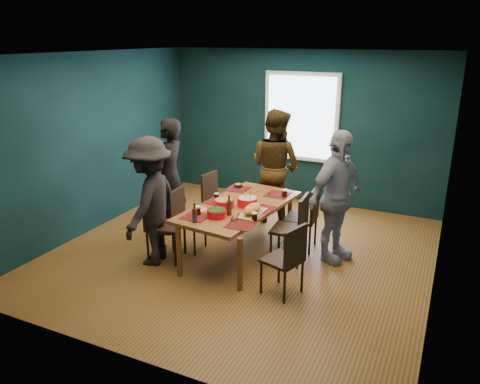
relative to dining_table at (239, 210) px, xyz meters
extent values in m
cube|color=olive|center=(0.02, 0.05, -0.67)|extent=(5.00, 5.00, 0.01)
cube|color=silver|center=(0.02, 0.05, 2.04)|extent=(5.00, 5.00, 0.01)
cube|color=#103538|center=(-2.48, 0.05, 0.69)|extent=(0.01, 5.00, 2.70)
cube|color=#103538|center=(2.52, 0.05, 0.69)|extent=(0.01, 5.00, 2.70)
cube|color=#103538|center=(0.02, 2.55, 0.69)|extent=(5.00, 0.01, 2.70)
cube|color=#103538|center=(0.02, -2.45, 0.69)|extent=(5.00, 0.01, 2.70)
cube|color=white|center=(0.02, 2.52, 0.89)|extent=(1.35, 0.06, 1.55)
cube|color=#955B2C|center=(0.00, 0.00, 0.04)|extent=(1.19, 2.02, 0.05)
cylinder|color=#955B2C|center=(-0.42, -0.88, -0.32)|extent=(0.07, 0.07, 0.68)
cylinder|color=#955B2C|center=(0.42, -0.88, -0.32)|extent=(0.07, 0.07, 0.68)
cylinder|color=#955B2C|center=(-0.42, 0.88, -0.32)|extent=(0.07, 0.07, 0.68)
cylinder|color=#955B2C|center=(0.42, 0.88, -0.32)|extent=(0.07, 0.07, 0.68)
cube|color=black|center=(-0.73, 0.78, -0.24)|extent=(0.45, 0.45, 0.04)
cube|color=black|center=(-0.90, 0.81, -0.01)|extent=(0.10, 0.39, 0.43)
cylinder|color=black|center=(-0.92, 0.64, -0.46)|extent=(0.03, 0.03, 0.40)
cylinder|color=black|center=(-0.59, 0.59, -0.46)|extent=(0.03, 0.03, 0.40)
cylinder|color=black|center=(-0.87, 0.97, -0.46)|extent=(0.03, 0.03, 0.40)
cylinder|color=black|center=(-0.54, 0.92, -0.46)|extent=(0.03, 0.03, 0.40)
cube|color=black|center=(-0.72, -0.15, -0.24)|extent=(0.42, 0.42, 0.04)
cube|color=black|center=(-0.90, -0.16, 0.00)|extent=(0.06, 0.40, 0.44)
cylinder|color=black|center=(-0.88, -0.33, -0.46)|extent=(0.03, 0.03, 0.41)
cylinder|color=black|center=(-0.54, -0.31, -0.46)|extent=(0.03, 0.03, 0.41)
cylinder|color=black|center=(-0.90, 0.01, -0.46)|extent=(0.03, 0.03, 0.41)
cylinder|color=black|center=(-0.56, 0.03, -0.46)|extent=(0.03, 0.03, 0.41)
cube|color=black|center=(-0.84, -0.54, -0.18)|extent=(0.53, 0.53, 0.04)
cube|color=black|center=(-1.04, -0.58, 0.08)|extent=(0.13, 0.45, 0.49)
cylinder|color=black|center=(-0.99, -0.76, -0.43)|extent=(0.03, 0.03, 0.46)
cylinder|color=black|center=(-0.62, -0.68, -0.43)|extent=(0.03, 0.03, 0.46)
cylinder|color=black|center=(-1.07, -0.39, -0.43)|extent=(0.03, 0.03, 0.46)
cylinder|color=black|center=(-0.70, -0.31, -0.43)|extent=(0.03, 0.03, 0.46)
cube|color=black|center=(0.70, 0.57, -0.21)|extent=(0.45, 0.45, 0.04)
cube|color=black|center=(0.89, 0.58, 0.04)|extent=(0.07, 0.42, 0.46)
cylinder|color=black|center=(0.53, 0.38, -0.45)|extent=(0.03, 0.03, 0.43)
cylinder|color=black|center=(0.89, 0.40, -0.45)|extent=(0.03, 0.03, 0.43)
cylinder|color=black|center=(0.51, 0.74, -0.45)|extent=(0.03, 0.03, 0.43)
cylinder|color=black|center=(0.87, 0.76, -0.45)|extent=(0.03, 0.03, 0.43)
cube|color=black|center=(0.68, 0.10, -0.20)|extent=(0.45, 0.45, 0.04)
cube|color=black|center=(0.87, 0.11, 0.05)|extent=(0.07, 0.43, 0.47)
cylinder|color=black|center=(0.51, -0.10, -0.44)|extent=(0.03, 0.03, 0.44)
cylinder|color=black|center=(0.87, -0.08, -0.44)|extent=(0.03, 0.03, 0.44)
cylinder|color=black|center=(0.49, 0.27, -0.44)|extent=(0.03, 0.03, 0.44)
cylinder|color=black|center=(0.85, 0.29, -0.44)|extent=(0.03, 0.03, 0.44)
cube|color=black|center=(0.89, -0.73, -0.23)|extent=(0.50, 0.50, 0.04)
cube|color=black|center=(1.07, -0.78, 0.01)|extent=(0.16, 0.39, 0.44)
cylinder|color=black|center=(0.68, -0.84, -0.46)|extent=(0.03, 0.03, 0.41)
cylinder|color=black|center=(1.01, -0.94, -0.46)|extent=(0.03, 0.03, 0.41)
cylinder|color=black|center=(0.78, -0.51, -0.46)|extent=(0.03, 0.03, 0.41)
cylinder|color=black|center=(1.11, -0.61, -0.46)|extent=(0.03, 0.03, 0.41)
imported|color=black|center=(-1.31, 0.30, 0.22)|extent=(0.46, 0.67, 1.77)
imported|color=black|center=(-0.02, 1.39, 0.26)|extent=(1.05, 0.92, 1.84)
imported|color=white|center=(1.22, 0.41, 0.23)|extent=(0.79, 1.14, 1.79)
imported|color=black|center=(-0.97, -0.68, 0.19)|extent=(0.80, 1.19, 1.71)
cylinder|color=red|center=(-0.15, -0.16, 0.12)|extent=(0.27, 0.27, 0.11)
cylinder|color=#669C38|center=(-0.15, -0.16, 0.17)|extent=(0.23, 0.23, 0.02)
cylinder|color=red|center=(0.11, 0.03, 0.12)|extent=(0.28, 0.28, 0.11)
cylinder|color=beige|center=(0.11, 0.03, 0.18)|extent=(0.25, 0.25, 0.02)
cylinder|color=tan|center=(0.15, 0.03, 0.22)|extent=(0.08, 0.15, 0.22)
cylinder|color=tan|center=(0.08, 0.03, 0.22)|extent=(0.07, 0.16, 0.22)
cylinder|color=red|center=(-0.07, -0.52, 0.12)|extent=(0.24, 0.24, 0.10)
cylinder|color=#114210|center=(-0.07, -0.52, 0.16)|extent=(0.21, 0.21, 0.02)
cube|color=tan|center=(0.30, -0.24, 0.08)|extent=(0.24, 0.48, 0.02)
ellipsoid|color=#B57C41|center=(0.30, -0.24, 0.14)|extent=(0.17, 0.38, 0.11)
cube|color=silver|center=(0.18, -0.43, 0.10)|extent=(0.07, 0.19, 0.00)
cylinder|color=black|center=(0.16, -0.54, 0.10)|extent=(0.05, 0.11, 0.02)
sphere|color=#1A6016|center=(0.30, -0.34, 0.15)|extent=(0.03, 0.03, 0.03)
sphere|color=#1A6016|center=(0.30, -0.24, 0.15)|extent=(0.03, 0.03, 0.03)
sphere|color=#1A6016|center=(0.30, -0.13, 0.15)|extent=(0.03, 0.03, 0.03)
cylinder|color=black|center=(-0.35, 0.70, 0.09)|extent=(0.13, 0.13, 0.05)
cylinder|color=#669C38|center=(-0.35, 0.70, 0.12)|extent=(0.11, 0.11, 0.01)
cylinder|color=#4E1F0D|center=(-0.23, -0.79, 0.16)|extent=(0.06, 0.06, 0.18)
cylinder|color=#4E1F0D|center=(-0.23, -0.79, 0.28)|extent=(0.03, 0.03, 0.07)
cylinder|color=#1935B3|center=(-0.23, -0.79, 0.13)|extent=(0.07, 0.07, 0.04)
cylinder|color=#4E1F0D|center=(0.04, -0.38, 0.16)|extent=(0.07, 0.07, 0.19)
cylinder|color=#4E1F0D|center=(0.04, -0.38, 0.29)|extent=(0.03, 0.03, 0.07)
cylinder|color=black|center=(-0.33, -0.55, 0.12)|extent=(0.08, 0.08, 0.11)
cylinder|color=silver|center=(-0.33, -0.55, 0.17)|extent=(0.08, 0.08, 0.02)
cylinder|color=black|center=(0.41, -0.43, 0.12)|extent=(0.07, 0.07, 0.10)
cylinder|color=silver|center=(0.41, -0.43, 0.17)|extent=(0.08, 0.08, 0.02)
cylinder|color=black|center=(0.44, 0.58, 0.12)|extent=(0.08, 0.08, 0.11)
cylinder|color=silver|center=(0.44, 0.58, 0.17)|extent=(0.08, 0.08, 0.02)
cylinder|color=black|center=(-0.38, 0.06, 0.11)|extent=(0.06, 0.06, 0.09)
cylinder|color=silver|center=(-0.38, 0.06, 0.16)|extent=(0.07, 0.07, 0.01)
cube|color=#F68567|center=(0.39, 0.07, 0.07)|extent=(0.16, 0.16, 0.00)
cube|color=#F68567|center=(-0.39, -0.37, 0.07)|extent=(0.20, 0.20, 0.00)
cube|color=#F68567|center=(0.38, -0.67, 0.07)|extent=(0.17, 0.17, 0.00)
camera|label=1|loc=(2.53, -5.38, 2.26)|focal=35.00mm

